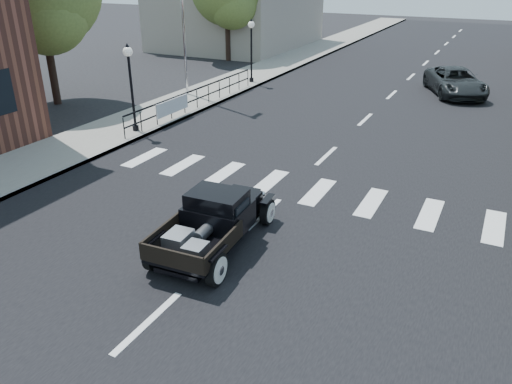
% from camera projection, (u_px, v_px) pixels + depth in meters
% --- Properties ---
extents(ground, '(120.00, 120.00, 0.00)m').
position_uv_depth(ground, '(227.00, 249.00, 11.84)').
color(ground, black).
rests_on(ground, ground).
extents(road, '(14.00, 80.00, 0.02)m').
position_uv_depth(road, '(382.00, 104.00, 24.00)').
color(road, black).
rests_on(road, ground).
extents(road_markings, '(12.00, 60.00, 0.06)m').
position_uv_depth(road_markings, '(351.00, 133.00, 19.95)').
color(road_markings, silver).
rests_on(road_markings, ground).
extents(sidewalk_left, '(3.00, 80.00, 0.15)m').
position_uv_depth(sidewalk_left, '(229.00, 85.00, 27.45)').
color(sidewalk_left, gray).
rests_on(sidewalk_left, ground).
extents(low_building_left, '(10.00, 12.00, 5.00)m').
position_uv_depth(low_building_left, '(238.00, 14.00, 39.64)').
color(low_building_left, gray).
rests_on(low_building_left, ground).
extents(railing, '(0.08, 10.00, 1.00)m').
position_uv_depth(railing, '(197.00, 97.00, 22.66)').
color(railing, black).
rests_on(railing, sidewalk_left).
extents(banner, '(0.04, 2.20, 0.60)m').
position_uv_depth(banner, '(173.00, 112.00, 21.09)').
color(banner, silver).
rests_on(banner, sidewalk_left).
extents(lamp_post_b, '(0.36, 0.36, 3.35)m').
position_uv_depth(lamp_post_b, '(132.00, 88.00, 19.05)').
color(lamp_post_b, black).
rests_on(lamp_post_b, sidewalk_left).
extents(lamp_post_c, '(0.36, 0.36, 3.35)m').
position_uv_depth(lamp_post_c, '(251.00, 51.00, 27.16)').
color(lamp_post_c, black).
rests_on(lamp_post_c, sidewalk_left).
extents(big_tree_near, '(5.47, 5.47, 8.04)m').
position_uv_depth(big_tree_near, '(43.00, 16.00, 22.38)').
color(big_tree_near, '#53672C').
rests_on(big_tree_near, ground).
extents(big_tree_far, '(4.82, 4.82, 7.08)m').
position_uv_depth(big_tree_far, '(227.00, 6.00, 33.32)').
color(big_tree_far, '#53672C').
rests_on(big_tree_far, ground).
extents(hotrod_pickup, '(2.10, 4.10, 1.38)m').
position_uv_depth(hotrod_pickup, '(214.00, 221.00, 11.68)').
color(hotrod_pickup, black).
rests_on(hotrod_pickup, ground).
extents(second_car, '(3.94, 5.27, 1.33)m').
position_uv_depth(second_car, '(455.00, 82.00, 25.41)').
color(second_car, black).
rests_on(second_car, ground).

